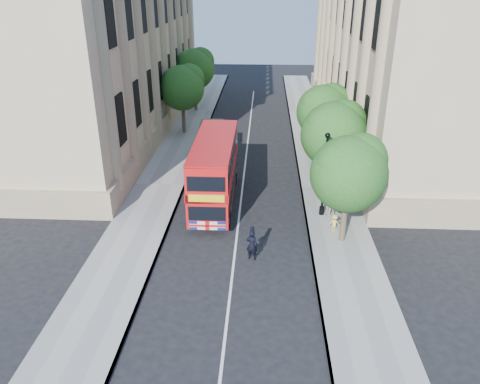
# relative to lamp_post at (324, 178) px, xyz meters

# --- Properties ---
(ground) EXTENTS (120.00, 120.00, 0.00)m
(ground) POSITION_rel_lamp_post_xyz_m (-5.00, -6.00, -2.51)
(ground) COLOR black
(ground) RESTS_ON ground
(pavement_right) EXTENTS (3.50, 80.00, 0.12)m
(pavement_right) POSITION_rel_lamp_post_xyz_m (0.75, 4.00, -2.45)
(pavement_right) COLOR gray
(pavement_right) RESTS_ON ground
(pavement_left) EXTENTS (3.50, 80.00, 0.12)m
(pavement_left) POSITION_rel_lamp_post_xyz_m (-10.75, 4.00, -2.45)
(pavement_left) COLOR gray
(pavement_left) RESTS_ON ground
(building_right) EXTENTS (12.00, 38.00, 18.00)m
(building_right) POSITION_rel_lamp_post_xyz_m (8.80, 18.00, 6.49)
(building_right) COLOR tan
(building_right) RESTS_ON ground
(building_left) EXTENTS (12.00, 38.00, 18.00)m
(building_left) POSITION_rel_lamp_post_xyz_m (-18.80, 18.00, 6.49)
(building_left) COLOR tan
(building_left) RESTS_ON ground
(tree_right_near) EXTENTS (4.00, 4.00, 6.08)m
(tree_right_near) POSITION_rel_lamp_post_xyz_m (0.84, -2.97, 1.74)
(tree_right_near) COLOR #473828
(tree_right_near) RESTS_ON ground
(tree_right_mid) EXTENTS (4.20, 4.20, 6.37)m
(tree_right_mid) POSITION_rel_lamp_post_xyz_m (0.84, 3.03, 1.93)
(tree_right_mid) COLOR #473828
(tree_right_mid) RESTS_ON ground
(tree_right_far) EXTENTS (4.00, 4.00, 6.15)m
(tree_right_far) POSITION_rel_lamp_post_xyz_m (0.84, 9.03, 1.80)
(tree_right_far) COLOR #473828
(tree_right_far) RESTS_ON ground
(tree_left_far) EXTENTS (4.00, 4.00, 6.30)m
(tree_left_far) POSITION_rel_lamp_post_xyz_m (-10.96, 16.03, 1.93)
(tree_left_far) COLOR #473828
(tree_left_far) RESTS_ON ground
(tree_left_back) EXTENTS (4.20, 4.20, 6.65)m
(tree_left_back) POSITION_rel_lamp_post_xyz_m (-10.96, 24.03, 2.20)
(tree_left_back) COLOR #473828
(tree_left_back) RESTS_ON ground
(lamp_post) EXTENTS (0.32, 0.32, 5.16)m
(lamp_post) POSITION_rel_lamp_post_xyz_m (0.00, 0.00, 0.00)
(lamp_post) COLOR black
(lamp_post) RESTS_ON pavement_right
(double_decker_bus) EXTENTS (2.41, 8.93, 4.12)m
(double_decker_bus) POSITION_rel_lamp_post_xyz_m (-6.64, 1.59, -0.24)
(double_decker_bus) COLOR red
(double_decker_bus) RESTS_ON ground
(box_van) EXTENTS (2.02, 4.59, 2.59)m
(box_van) POSITION_rel_lamp_post_xyz_m (-7.78, 9.87, -1.24)
(box_van) COLOR black
(box_van) RESTS_ON ground
(police_constable) EXTENTS (0.68, 0.54, 1.65)m
(police_constable) POSITION_rel_lamp_post_xyz_m (-4.09, -5.00, -1.68)
(police_constable) COLOR black
(police_constable) RESTS_ON ground
(woman_pedestrian) EXTENTS (0.86, 0.74, 1.50)m
(woman_pedestrian) POSITION_rel_lamp_post_xyz_m (0.46, -0.10, -1.64)
(woman_pedestrian) COLOR beige
(woman_pedestrian) RESTS_ON pavement_right
(child_a) EXTENTS (0.66, 0.33, 1.09)m
(child_a) POSITION_rel_lamp_post_xyz_m (1.24, 1.06, -1.84)
(child_a) COLOR orange
(child_a) RESTS_ON pavement_right
(child_b) EXTENTS (0.69, 0.44, 1.00)m
(child_b) POSITION_rel_lamp_post_xyz_m (0.48, -2.03, -1.89)
(child_b) COLOR #E9D14F
(child_b) RESTS_ON pavement_right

